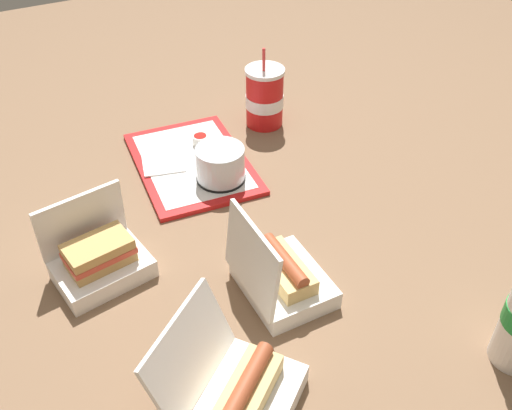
# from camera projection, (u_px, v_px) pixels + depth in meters

# --- Properties ---
(ground_plane) EXTENTS (3.20, 3.20, 0.00)m
(ground_plane) POSITION_uv_depth(u_px,v_px,m) (247.00, 236.00, 1.21)
(ground_plane) COLOR brown
(food_tray) EXTENTS (0.39, 0.30, 0.01)m
(food_tray) POSITION_uv_depth(u_px,v_px,m) (193.00, 163.00, 1.41)
(food_tray) COLOR red
(food_tray) RESTS_ON ground_plane
(cake_container) EXTENTS (0.12, 0.12, 0.08)m
(cake_container) POSITION_uv_depth(u_px,v_px,m) (220.00, 165.00, 1.32)
(cake_container) COLOR black
(cake_container) RESTS_ON food_tray
(ketchup_cup) EXTENTS (0.04, 0.04, 0.02)m
(ketchup_cup) POSITION_uv_depth(u_px,v_px,m) (200.00, 139.00, 1.45)
(ketchup_cup) COLOR white
(ketchup_cup) RESTS_ON food_tray
(napkin_stack) EXTENTS (0.12, 0.12, 0.00)m
(napkin_stack) POSITION_uv_depth(u_px,v_px,m) (163.00, 162.00, 1.39)
(napkin_stack) COLOR white
(napkin_stack) RESTS_ON food_tray
(plastic_fork) EXTENTS (0.11, 0.02, 0.00)m
(plastic_fork) POSITION_uv_depth(u_px,v_px,m) (209.00, 153.00, 1.42)
(plastic_fork) COLOR white
(plastic_fork) RESTS_ON food_tray
(clamshell_hotdog_corner) EXTENTS (0.26, 0.26, 0.16)m
(clamshell_hotdog_corner) POSITION_uv_depth(u_px,v_px,m) (240.00, 396.00, 0.87)
(clamshell_hotdog_corner) COLOR white
(clamshell_hotdog_corner) RESTS_ON ground_plane
(clamshell_sandwich_front) EXTENTS (0.16, 0.19, 0.16)m
(clamshell_sandwich_front) POSITION_uv_depth(u_px,v_px,m) (99.00, 259.00, 1.09)
(clamshell_sandwich_front) COLOR white
(clamshell_sandwich_front) RESTS_ON ground_plane
(clamshell_hotdog_back) EXTENTS (0.18, 0.15, 0.18)m
(clamshell_hotdog_back) POSITION_uv_depth(u_px,v_px,m) (280.00, 276.00, 1.06)
(clamshell_hotdog_back) COLOR white
(clamshell_hotdog_back) RESTS_ON ground_plane
(soda_cup_right) EXTENTS (0.10, 0.10, 0.22)m
(soda_cup_right) POSITION_uv_depth(u_px,v_px,m) (265.00, 97.00, 1.52)
(soda_cup_right) COLOR red
(soda_cup_right) RESTS_ON ground_plane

